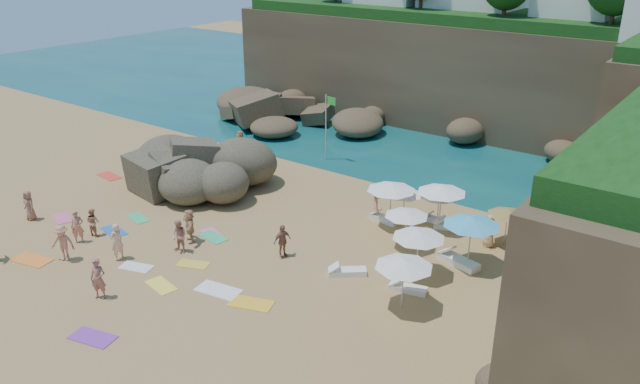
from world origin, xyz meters
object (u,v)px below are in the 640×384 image
Objects in this scene: parasol_1 at (439,194)px; person_stand_3 at (282,241)px; person_stand_5 at (240,143)px; person_stand_0 at (77,227)px; person_stand_2 at (377,205)px; person_stand_4 at (489,230)px; rock_outcrop at (198,188)px; parasol_0 at (391,187)px; lounger_0 at (384,219)px; parasol_2 at (405,192)px; person_stand_6 at (117,242)px; person_stand_1 at (93,222)px; flag_pole at (328,119)px.

parasol_1 reaches higher than person_stand_3.
person_stand_5 is (-11.68, 9.51, 0.03)m from person_stand_3.
person_stand_2 is at bearing -3.95° from person_stand_0.
person_stand_0 reaches higher than person_stand_4.
parasol_1 is (13.84, 3.94, 1.73)m from rock_outcrop.
rock_outcrop is 2.82× the size of parasol_0.
person_stand_0 is 14.62m from person_stand_5.
lounger_0 is 0.98× the size of person_stand_0.
parasol_1 is 1.77m from parasol_2.
parasol_1 is 1.09× the size of person_stand_6.
person_stand_0 is 0.93m from person_stand_1.
flag_pole is at bearing 40.02° from person_stand_3.
person_stand_5 is (-13.99, 3.57, -1.33)m from parasol_0.
person_stand_0 is at bearing 84.86° from person_stand_1.
person_stand_2 is (10.85, 2.75, 0.75)m from rock_outcrop.
person_stand_6 is (-7.25, -11.10, 0.16)m from person_stand_2.
rock_outcrop is at bearing 82.39° from person_stand_3.
parasol_0 is at bearing 0.26° from person_stand_5.
parasol_0 is (11.89, 2.36, 2.18)m from rock_outcrop.
lounger_0 is 6.50m from person_stand_3.
person_stand_1 is 0.89× the size of person_stand_3.
person_stand_5 is (-12.95, 3.18, 0.09)m from person_stand_2.
person_stand_6 is (-8.63, -11.53, -0.79)m from parasol_2.
person_stand_2 is at bearing -162.63° from parasol_2.
flag_pole is at bearing 179.57° from person_stand_6.
parasol_0 is at bearing -36.27° from flag_pole.
person_stand_6 reaches higher than lounger_0.
parasol_1 is 3.18m from lounger_0.
person_stand_2 is at bearing -117.86° from person_stand_4.
person_stand_2 is 6.10m from person_stand_4.
person_stand_0 is 1.02× the size of person_stand_4.
person_stand_4 is at bearing 129.57° from person_stand_6.
parasol_0 is 15.67m from person_stand_0.
parasol_0 is 1.49× the size of person_stand_0.
person_stand_5 reaches higher than person_stand_3.
person_stand_2 reaches higher than rock_outcrop.
person_stand_0 is (-11.62, -11.62, -0.86)m from parasol_2.
person_stand_6 is (2.99, 0.09, 0.07)m from person_stand_0.
person_stand_6 is at bearing 141.43° from person_stand_3.
parasol_0 is at bearing 140.84° from person_stand_6.
flag_pole is 2.68× the size of lounger_0.
lounger_0 is at bearing -116.03° from person_stand_4.
parasol_1 is 1.20× the size of person_stand_4.
person_stand_4 reaches higher than person_stand_3.
flag_pole is (3.31, 8.66, 2.84)m from rock_outcrop.
lounger_0 is at bearing -147.53° from person_stand_1.
person_stand_2 is at bearing -38.06° from flag_pole.
rock_outcrop is at bearing -110.92° from flag_pole.
parasol_2 is 1.16× the size of person_stand_0.
person_stand_4 reaches higher than rock_outcrop.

